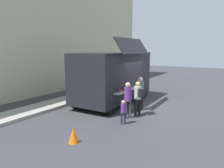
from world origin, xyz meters
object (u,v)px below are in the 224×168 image
(trash_bin, at_px, (118,83))
(child_near_queue, at_px, (123,110))
(customer_front_ordering, at_px, (140,91))
(customer_rear_waiting, at_px, (128,97))
(food_truck_main, at_px, (114,76))
(traffic_cone_orange, at_px, (73,135))
(customer_mid_with_backpack, at_px, (138,95))

(trash_bin, relative_size, child_near_queue, 0.84)
(trash_bin, distance_m, customer_front_ordering, 6.82)
(trash_bin, bearing_deg, customer_front_ordering, -139.66)
(customer_front_ordering, bearing_deg, child_near_queue, 127.63)
(trash_bin, bearing_deg, customer_rear_waiting, -146.35)
(customer_rear_waiting, bearing_deg, food_truck_main, -12.36)
(trash_bin, xyz_separation_m, child_near_queue, (-7.50, -4.66, 0.19))
(traffic_cone_orange, relative_size, customer_mid_with_backpack, 0.33)
(food_truck_main, distance_m, trash_bin, 5.18)
(food_truck_main, xyz_separation_m, customer_front_ordering, (-0.70, -2.07, -0.58))
(traffic_cone_orange, bearing_deg, customer_front_ordering, -3.37)
(customer_front_ordering, bearing_deg, customer_rear_waiting, 123.23)
(food_truck_main, distance_m, customer_front_ordering, 2.27)
(food_truck_main, xyz_separation_m, trash_bin, (4.47, 2.32, -1.21))
(traffic_cone_orange, height_order, child_near_queue, child_near_queue)
(customer_front_ordering, xyz_separation_m, child_near_queue, (-2.33, -0.26, -0.43))
(food_truck_main, xyz_separation_m, child_near_queue, (-3.03, -2.34, -1.02))
(trash_bin, bearing_deg, food_truck_main, -152.57)
(customer_rear_waiting, relative_size, child_near_queue, 1.62)
(customer_rear_waiting, bearing_deg, customer_front_ordering, -54.15)
(food_truck_main, bearing_deg, customer_rear_waiting, -137.68)
(food_truck_main, height_order, child_near_queue, food_truck_main)
(child_near_queue, bearing_deg, customer_front_ordering, -31.45)
(customer_front_ordering, distance_m, customer_rear_waiting, 1.51)
(customer_rear_waiting, bearing_deg, traffic_cone_orange, 117.96)
(food_truck_main, relative_size, customer_mid_with_backpack, 3.44)
(traffic_cone_orange, xyz_separation_m, customer_rear_waiting, (3.38, -0.34, 0.75))
(traffic_cone_orange, xyz_separation_m, trash_bin, (10.06, 4.11, 0.17))
(trash_bin, bearing_deg, traffic_cone_orange, -157.80)
(customer_rear_waiting, bearing_deg, trash_bin, -22.59)
(trash_bin, xyz_separation_m, customer_rear_waiting, (-6.68, -4.45, 0.58))
(traffic_cone_orange, distance_m, customer_mid_with_backpack, 4.15)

